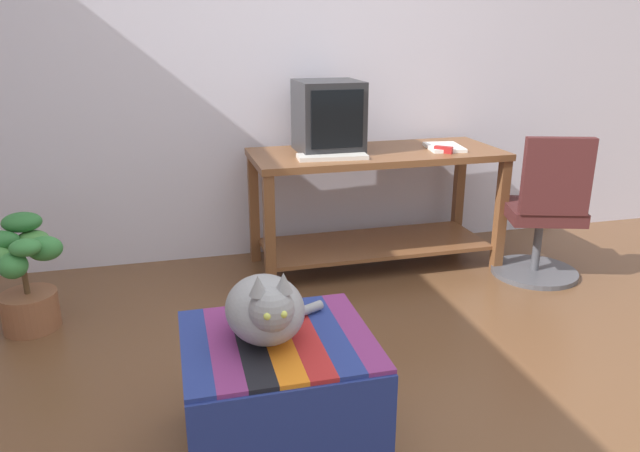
% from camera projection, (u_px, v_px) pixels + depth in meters
% --- Properties ---
extents(ground_plane, '(14.00, 14.00, 0.00)m').
position_uv_depth(ground_plane, '(394.00, 427.00, 2.30)').
color(ground_plane, brown).
extents(back_wall, '(8.00, 0.10, 2.60)m').
position_uv_depth(back_wall, '(285.00, 54.00, 3.77)').
color(back_wall, silver).
rests_on(back_wall, ground_plane).
extents(desk, '(1.54, 0.65, 0.74)m').
position_uv_depth(desk, '(376.00, 188.00, 3.72)').
color(desk, brown).
rests_on(desk, ground_plane).
extents(tv_monitor, '(0.38, 0.40, 0.42)m').
position_uv_depth(tv_monitor, '(328.00, 117.00, 3.57)').
color(tv_monitor, '#28282B').
rests_on(tv_monitor, desk).
extents(keyboard, '(0.41, 0.18, 0.02)m').
position_uv_depth(keyboard, '(332.00, 157.00, 3.43)').
color(keyboard, beige).
rests_on(keyboard, desk).
extents(book, '(0.24, 0.30, 0.02)m').
position_uv_depth(book, '(444.00, 147.00, 3.70)').
color(book, white).
rests_on(book, desk).
extents(ottoman_with_blanket, '(0.66, 0.60, 0.44)m').
position_uv_depth(ottoman_with_blanket, '(279.00, 393.00, 2.14)').
color(ottoman_with_blanket, '#4C4238').
rests_on(ottoman_with_blanket, ground_plane).
extents(cat, '(0.38, 0.38, 0.29)m').
position_uv_depth(cat, '(266.00, 309.00, 2.02)').
color(cat, gray).
rests_on(cat, ottoman_with_blanket).
extents(potted_plant, '(0.41, 0.36, 0.58)m').
position_uv_depth(potted_plant, '(24.00, 277.00, 2.97)').
color(potted_plant, brown).
rests_on(potted_plant, ground_plane).
extents(office_chair, '(0.53, 0.53, 0.89)m').
position_uv_depth(office_chair, '(544.00, 218.00, 3.55)').
color(office_chair, '#4C4C51').
rests_on(office_chair, ground_plane).
extents(stapler, '(0.10, 0.10, 0.04)m').
position_uv_depth(stapler, '(444.00, 150.00, 3.58)').
color(stapler, '#A31E1E').
rests_on(stapler, desk).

